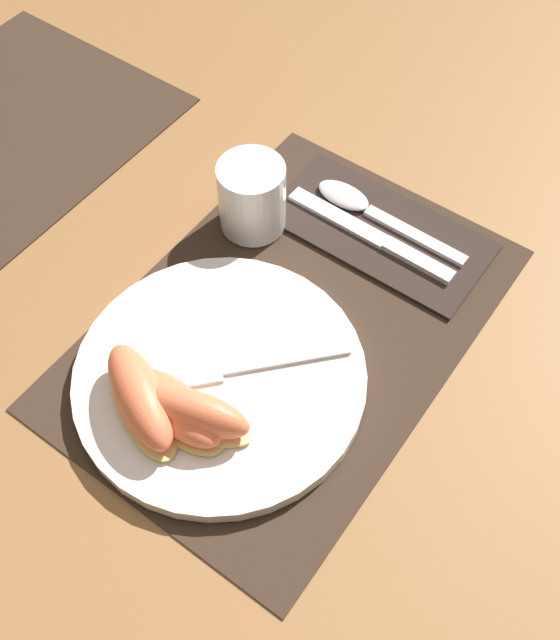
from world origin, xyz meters
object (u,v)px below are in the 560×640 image
spoon (362,206)px  citrus_wedge_2 (197,417)px  citrus_wedge_1 (176,409)px  knife (374,236)px  citrus_wedge_0 (141,398)px  plate (220,377)px  juice_glass (252,200)px  fork (230,368)px

spoon → citrus_wedge_2: (-0.32, -0.03, 0.03)m
citrus_wedge_1 → citrus_wedge_2: (0.00, -0.02, 0.00)m
knife → citrus_wedge_0: (-0.31, 0.06, 0.03)m
citrus_wedge_1 → citrus_wedge_2: bearing=-80.8°
citrus_wedge_0 → citrus_wedge_1: size_ratio=1.12×
plate → knife: 0.24m
juice_glass → knife: bearing=-65.1°
plate → spoon: size_ratio=1.48×
juice_glass → spoon: bearing=-45.9°
citrus_wedge_1 → citrus_wedge_0: bearing=111.4°
knife → spoon: 0.04m
plate → citrus_wedge_0: size_ratio=2.17×
citrus_wedge_0 → citrus_wedge_2: (0.02, -0.05, -0.00)m
plate → citrus_wedge_1: citrus_wedge_1 is taller
plate → knife: size_ratio=1.36×
spoon → citrus_wedge_2: citrus_wedge_2 is taller
citrus_wedge_2 → plate: bearing=20.0°
citrus_wedge_1 → citrus_wedge_2: 0.02m
juice_glass → citrus_wedge_0: bearing=-165.7°
knife → fork: 0.23m
juice_glass → citrus_wedge_0: (-0.25, -0.06, 0.00)m
plate → fork: 0.02m
knife → fork: fork is taller
juice_glass → plate: bearing=-151.9°
spoon → fork: size_ratio=1.18×
spoon → citrus_wedge_0: (-0.33, 0.02, 0.03)m
knife → juice_glass: bearing=114.9°
fork → citrus_wedge_2: size_ratio=1.36×
plate → spoon: bearing=1.7°
citrus_wedge_0 → citrus_wedge_1: (0.01, -0.03, -0.00)m
fork → citrus_wedge_2: bearing=-167.7°
spoon → citrus_wedge_1: 0.32m
citrus_wedge_2 → fork: bearing=12.3°
knife → citrus_wedge_1: bearing=174.6°
knife → citrus_wedge_0: size_ratio=1.60×
plate → citrus_wedge_2: 0.06m
spoon → citrus_wedge_0: citrus_wedge_0 is taller
juice_glass → spoon: (0.09, -0.09, -0.03)m
spoon → knife: bearing=-131.2°
spoon → citrus_wedge_1: (-0.32, -0.01, 0.02)m
spoon → citrus_wedge_1: size_ratio=1.64×
citrus_wedge_1 → citrus_wedge_2: citrus_wedge_2 is taller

